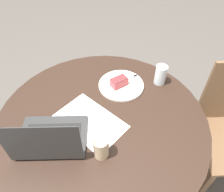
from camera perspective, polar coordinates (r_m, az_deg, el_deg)
name	(u,v)px	position (r m, az deg, el deg)	size (l,w,h in m)	color
ground_plane	(105,177)	(1.76, -1.87, -20.43)	(12.00, 12.00, 0.00)	#4C4742
dining_table	(102,134)	(1.25, -2.51, -9.77)	(1.09, 1.09, 0.72)	black
paper_document	(90,122)	(1.13, -5.75, -6.65)	(0.40, 0.32, 0.00)	white
plate	(121,85)	(1.30, 2.38, 2.87)	(0.27, 0.27, 0.01)	silver
cake_slice	(119,82)	(1.27, 1.84, 3.73)	(0.10, 0.11, 0.05)	#B74C51
fork	(129,79)	(1.32, 4.34, 4.39)	(0.10, 0.16, 0.00)	silver
coffee_glass	(101,148)	(0.98, -2.89, -13.29)	(0.07, 0.07, 0.11)	#C6AD89
water_glass	(161,75)	(1.31, 12.57, 5.45)	(0.07, 0.07, 0.12)	silver
laptop	(50,138)	(1.05, -15.78, -10.57)	(0.39, 0.35, 0.25)	#2D2D2D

